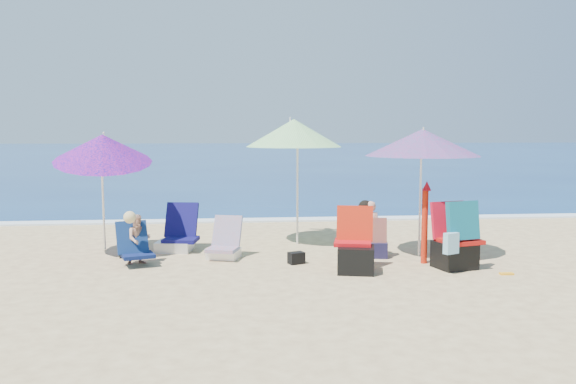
{
  "coord_description": "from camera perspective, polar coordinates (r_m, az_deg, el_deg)",
  "views": [
    {
      "loc": [
        -1.23,
        -8.64,
        2.11
      ],
      "look_at": [
        -0.3,
        1.0,
        1.1
      ],
      "focal_mm": 37.31,
      "sensor_mm": 36.0,
      "label": 1
    }
  ],
  "objects": [
    {
      "name": "bag_black_b",
      "position": [
        9.5,
        0.8,
        -6.3
      ],
      "size": [
        0.28,
        0.24,
        0.19
      ],
      "color": "black",
      "rests_on": "ground"
    },
    {
      "name": "orange_item",
      "position": [
        9.38,
        20.11,
        -7.33
      ],
      "size": [
        0.2,
        0.09,
        0.03
      ],
      "color": "#FFA61A",
      "rests_on": "ground"
    },
    {
      "name": "chair_rainbow",
      "position": [
        9.97,
        -6.08,
        -5.25
      ],
      "size": [
        0.63,
        0.76,
        0.68
      ],
      "color": "#E95352",
      "rests_on": "ground"
    },
    {
      "name": "bag_navy_b",
      "position": [
        10.06,
        8.45,
        -5.47
      ],
      "size": [
        0.38,
        0.31,
        0.26
      ],
      "color": "#1B1937",
      "rests_on": "ground"
    },
    {
      "name": "umbrella_turquoise",
      "position": [
        10.1,
        12.69,
        4.61
      ],
      "size": [
        2.15,
        2.15,
        2.16
      ],
      "color": "white",
      "rests_on": "ground"
    },
    {
      "name": "furled_umbrella",
      "position": [
        9.66,
        12.93,
        -2.45
      ],
      "size": [
        0.18,
        0.23,
        1.32
      ],
      "color": "red",
      "rests_on": "ground"
    },
    {
      "name": "person_left",
      "position": [
        9.7,
        -14.17,
        -4.4
      ],
      "size": [
        0.67,
        0.65,
        0.88
      ],
      "color": "tan",
      "rests_on": "ground"
    },
    {
      "name": "person_center",
      "position": [
        10.1,
        7.68,
        -3.53
      ],
      "size": [
        0.68,
        0.59,
        0.94
      ],
      "color": "tan",
      "rests_on": "ground"
    },
    {
      "name": "foam",
      "position": [
        13.95,
        -0.39,
        -2.66
      ],
      "size": [
        120.0,
        0.5,
        0.04
      ],
      "color": "white",
      "rests_on": "ground"
    },
    {
      "name": "ground",
      "position": [
        8.98,
        2.54,
        -7.64
      ],
      "size": [
        120.0,
        120.0,
        0.0
      ],
      "color": "#D8BC84",
      "rests_on": "ground"
    },
    {
      "name": "sea",
      "position": [
        53.7,
        -4.2,
        3.63
      ],
      "size": [
        120.0,
        80.0,
        0.12
      ],
      "color": "navy",
      "rests_on": "ground"
    },
    {
      "name": "camp_chair_left",
      "position": [
        9.0,
        6.45,
        -5.77
      ],
      "size": [
        0.66,
        0.79,
        0.96
      ],
      "color": "red",
      "rests_on": "ground"
    },
    {
      "name": "umbrella_striped",
      "position": [
        10.95,
        0.57,
        5.64
      ],
      "size": [
        2.28,
        2.28,
        2.34
      ],
      "color": "white",
      "rests_on": "ground"
    },
    {
      "name": "umbrella_blue",
      "position": [
        10.39,
        -17.25,
        4.01
      ],
      "size": [
        1.89,
        1.94,
        2.21
      ],
      "color": "white",
      "rests_on": "ground"
    },
    {
      "name": "chair_navy",
      "position": [
        10.68,
        -10.49,
        -4.36
      ],
      "size": [
        0.77,
        0.81,
        0.81
      ],
      "color": "#0F0D4A",
      "rests_on": "ground"
    },
    {
      "name": "bag_black_a",
      "position": [
        10.31,
        -14.95,
        -5.53
      ],
      "size": [
        0.28,
        0.22,
        0.19
      ],
      "color": "black",
      "rests_on": "ground"
    },
    {
      "name": "camp_chair_right",
      "position": [
        9.47,
        15.68,
        -4.78
      ],
      "size": [
        0.73,
        0.83,
        1.06
      ],
      "color": "#B6120D",
      "rests_on": "ground"
    }
  ]
}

